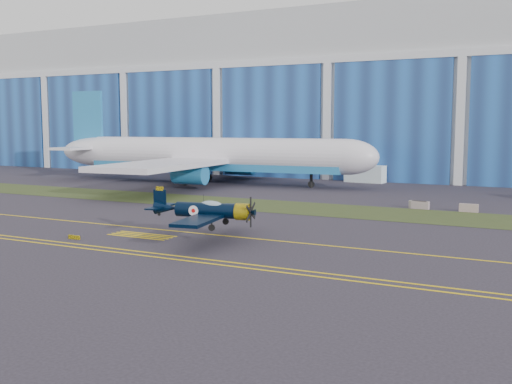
% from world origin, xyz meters
% --- Properties ---
extents(ground, '(260.00, 260.00, 0.00)m').
position_xyz_m(ground, '(0.00, 0.00, 0.00)').
color(ground, '#312C36').
rests_on(ground, ground).
extents(grass_median, '(260.00, 10.00, 0.02)m').
position_xyz_m(grass_median, '(0.00, 14.00, 0.02)').
color(grass_median, '#475128').
rests_on(grass_median, ground).
extents(hangar, '(220.00, 45.70, 30.00)m').
position_xyz_m(hangar, '(0.00, 71.79, 14.96)').
color(hangar, silver).
rests_on(hangar, ground).
extents(taxiway_centreline, '(200.00, 0.20, 0.02)m').
position_xyz_m(taxiway_centreline, '(0.00, -5.00, 0.01)').
color(taxiway_centreline, yellow).
rests_on(taxiway_centreline, ground).
extents(edge_line_near, '(80.00, 0.20, 0.02)m').
position_xyz_m(edge_line_near, '(0.00, -14.50, 0.01)').
color(edge_line_near, yellow).
rests_on(edge_line_near, ground).
extents(edge_line_far, '(80.00, 0.20, 0.02)m').
position_xyz_m(edge_line_far, '(0.00, -13.50, 0.01)').
color(edge_line_far, yellow).
rests_on(edge_line_far, ground).
extents(hold_short_ladder, '(6.00, 2.40, 0.02)m').
position_xyz_m(hold_short_ladder, '(-18.00, -8.10, 0.01)').
color(hold_short_ladder, yellow).
rests_on(hold_short_ladder, ground).
extents(guard_board_left, '(1.20, 0.15, 0.35)m').
position_xyz_m(guard_board_left, '(-22.00, -12.00, 0.17)').
color(guard_board_left, yellow).
rests_on(guard_board_left, ground).
extents(warbird, '(11.90, 13.61, 3.60)m').
position_xyz_m(warbird, '(-11.81, -7.40, 2.53)').
color(warbird, black).
rests_on(warbird, ground).
extents(jetliner, '(64.52, 56.04, 21.17)m').
position_xyz_m(jetliner, '(-36.21, 34.23, 10.59)').
color(jetliner, white).
rests_on(jetliner, ground).
extents(shipping_container, '(6.72, 3.16, 2.82)m').
position_xyz_m(shipping_container, '(-14.57, 47.42, 1.41)').
color(shipping_container, white).
rests_on(shipping_container, ground).
extents(cart, '(2.26, 1.66, 1.22)m').
position_xyz_m(cart, '(-68.20, 44.11, 0.61)').
color(cart, silver).
rests_on(cart, ground).
extents(barrier_a, '(2.06, 0.86, 0.90)m').
position_xyz_m(barrier_a, '(0.15, 19.37, 0.45)').
color(barrier_a, gray).
rests_on(barrier_a, ground).
extents(barrier_b, '(2.07, 0.90, 0.90)m').
position_xyz_m(barrier_b, '(-0.12, 19.50, 0.45)').
color(barrier_b, gray).
rests_on(barrier_b, ground).
extents(barrier_c, '(2.01, 0.63, 0.90)m').
position_xyz_m(barrier_c, '(5.41, 19.30, 0.45)').
color(barrier_c, gray).
rests_on(barrier_c, ground).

